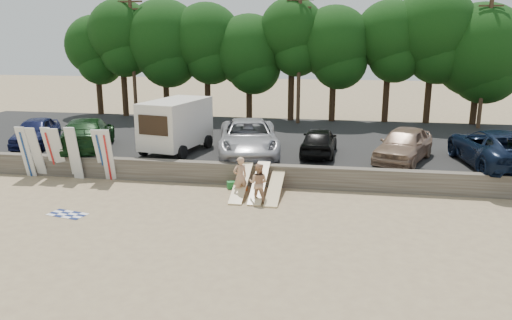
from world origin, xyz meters
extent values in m
plane|color=tan|center=(0.00, 0.00, 0.00)|extent=(120.00, 120.00, 0.00)
cube|color=#6B6356|center=(0.00, 3.00, 0.50)|extent=(44.00, 0.50, 1.00)
cube|color=#282828|center=(0.00, 10.50, 0.35)|extent=(44.00, 14.50, 0.70)
cylinder|color=#382616|center=(-13.62, 17.60, 2.47)|extent=(0.44, 0.44, 3.54)
sphere|color=#194212|center=(-13.62, 17.60, 5.93)|extent=(4.57, 4.57, 4.57)
cylinder|color=#382616|center=(-11.28, 17.03, 2.80)|extent=(0.44, 0.44, 4.20)
sphere|color=#194212|center=(-11.28, 17.03, 6.90)|extent=(4.84, 4.84, 4.84)
cylinder|color=#382616|center=(-8.16, 17.53, 2.63)|extent=(0.44, 0.44, 3.86)
sphere|color=#194212|center=(-8.16, 17.53, 6.40)|extent=(5.86, 5.86, 5.86)
cylinder|color=#382616|center=(-4.94, 17.60, 2.64)|extent=(0.44, 0.44, 3.89)
sphere|color=#194212|center=(-4.94, 17.60, 6.44)|extent=(5.21, 5.21, 5.21)
cylinder|color=#382616|center=(-1.77, 17.60, 2.36)|extent=(0.44, 0.44, 3.32)
sphere|color=#194212|center=(-1.77, 17.60, 5.60)|extent=(5.25, 5.25, 5.25)
cylinder|color=#382616|center=(1.37, 17.22, 2.84)|extent=(0.44, 0.44, 4.28)
sphere|color=#194212|center=(1.37, 17.22, 7.02)|extent=(4.58, 4.58, 4.58)
cylinder|color=#382616|center=(4.33, 17.33, 2.56)|extent=(0.44, 0.44, 3.72)
sphere|color=#194212|center=(4.33, 17.33, 6.19)|extent=(5.14, 5.14, 5.14)
cylinder|color=#382616|center=(8.06, 17.60, 2.72)|extent=(0.44, 0.44, 4.05)
sphere|color=#194212|center=(8.06, 17.60, 6.68)|extent=(4.83, 4.83, 4.83)
cylinder|color=#382616|center=(10.90, 17.59, 2.85)|extent=(0.44, 0.44, 4.30)
sphere|color=#194212|center=(10.90, 17.59, 7.05)|extent=(5.73, 5.73, 5.73)
cylinder|color=#382616|center=(14.02, 17.60, 2.39)|extent=(0.44, 0.44, 3.39)
sphere|color=#194212|center=(14.02, 17.60, 5.70)|extent=(6.33, 6.33, 6.33)
cylinder|color=#473321|center=(-10.00, 16.00, 5.20)|extent=(0.26, 0.26, 9.00)
cube|color=#473321|center=(-10.00, 16.00, 9.00)|extent=(1.80, 0.12, 0.12)
cube|color=#473321|center=(-10.00, 16.00, 8.50)|extent=(1.50, 0.10, 0.10)
cylinder|color=#473321|center=(2.00, 16.00, 5.20)|extent=(0.26, 0.26, 9.00)
cube|color=#473321|center=(2.00, 16.00, 9.00)|extent=(1.80, 0.12, 0.12)
cube|color=#473321|center=(2.00, 16.00, 8.50)|extent=(1.50, 0.10, 0.10)
cylinder|color=#473321|center=(14.00, 16.00, 5.20)|extent=(0.26, 0.26, 9.00)
cube|color=#473321|center=(14.00, 16.00, 8.50)|extent=(1.50, 0.10, 0.10)
cube|color=silver|center=(-3.53, 6.02, 2.26)|extent=(2.99, 4.66, 2.37)
cube|color=black|center=(-3.98, 3.89, 2.48)|extent=(1.59, 0.37, 0.97)
cylinder|color=black|center=(-4.92, 4.88, 1.06)|extent=(0.36, 0.74, 0.71)
cylinder|color=black|center=(-2.71, 4.42, 1.06)|extent=(0.36, 0.74, 0.71)
cylinder|color=black|center=(-4.35, 7.62, 1.06)|extent=(0.36, 0.74, 0.71)
cylinder|color=black|center=(-2.14, 7.16, 1.06)|extent=(0.36, 0.74, 0.71)
imported|color=#131944|center=(-11.79, 6.20, 1.48)|extent=(3.00, 4.88, 1.55)
imported|color=black|center=(-8.37, 5.58, 1.58)|extent=(4.42, 6.52, 1.75)
imported|color=#B0AFB5|center=(0.32, 6.03, 1.59)|extent=(4.20, 6.86, 1.78)
imported|color=black|center=(3.91, 6.57, 1.42)|extent=(1.88, 4.32, 1.45)
imported|color=#987861|center=(8.04, 5.90, 1.54)|extent=(3.65, 5.29, 1.67)
imported|color=black|center=(12.17, 5.65, 1.58)|extent=(3.65, 6.65, 1.77)
cube|color=silver|center=(-9.87, 2.38, 1.28)|extent=(0.52, 0.64, 2.55)
cube|color=silver|center=(-9.37, 2.46, 1.26)|extent=(0.51, 0.76, 2.52)
cube|color=silver|center=(-8.69, 2.64, 1.26)|extent=(0.53, 0.75, 2.53)
cube|color=silver|center=(-8.31, 2.62, 1.25)|extent=(0.56, 0.87, 2.50)
cube|color=silver|center=(-7.51, 2.57, 1.28)|extent=(0.53, 0.58, 2.56)
cube|color=silver|center=(-7.37, 2.43, 1.29)|extent=(0.54, 0.55, 2.57)
cube|color=silver|center=(-6.14, 2.65, 1.25)|extent=(0.54, 0.84, 2.50)
cube|color=silver|center=(-5.72, 2.45, 1.27)|extent=(0.58, 0.75, 2.54)
cube|color=beige|center=(0.85, 1.48, 0.55)|extent=(0.56, 2.84, 1.10)
cube|color=beige|center=(1.64, 1.48, 0.59)|extent=(0.56, 2.81, 1.18)
cube|color=beige|center=(2.32, 1.45, 0.42)|extent=(0.56, 2.92, 0.84)
imported|color=tan|center=(0.85, 1.21, 0.88)|extent=(0.76, 0.71, 1.75)
imported|color=tan|center=(1.73, 0.64, 0.83)|extent=(0.86, 0.71, 1.65)
cube|color=#268E3D|center=(0.23, 2.30, 0.16)|extent=(0.46, 0.42, 0.32)
cube|color=#CE4D18|center=(0.81, 2.10, 0.11)|extent=(0.37, 0.34, 0.22)
plane|color=white|center=(-5.29, -2.05, 0.01)|extent=(1.79, 1.79, 0.00)
camera|label=1|loc=(4.94, -18.69, 6.72)|focal=35.00mm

